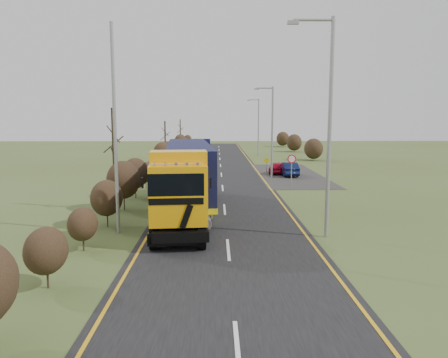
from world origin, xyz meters
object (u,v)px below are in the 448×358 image
Objects in this scene: car_red_hatchback at (278,168)px; streetlight_near at (327,118)px; speed_sign at (292,164)px; lorry at (187,174)px; car_blue_sedan at (289,169)px.

streetlight_near reaches higher than car_red_hatchback.
speed_sign is at bearing 109.15° from car_red_hatchback.
streetlight_near is (-1.14, -22.82, 4.86)m from car_red_hatchback.
streetlight_near is (6.59, -4.80, 3.14)m from lorry.
car_red_hatchback is at bearing 89.61° from speed_sign.
lorry is at bearing 86.33° from car_red_hatchback.
car_red_hatchback is at bearing -65.46° from car_blue_sedan.
speed_sign is (7.67, 10.24, -0.50)m from lorry.
car_red_hatchback is 7.87m from speed_sign.
lorry is 1.50× the size of streetlight_near.
car_blue_sedan is 6.39m from speed_sign.
streetlight_near is at bearing 83.24° from car_blue_sedan.
lorry is 18.60m from car_blue_sedan.
car_blue_sedan is at bearing 84.90° from streetlight_near.
speed_sign is at bearing 48.49° from lorry.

